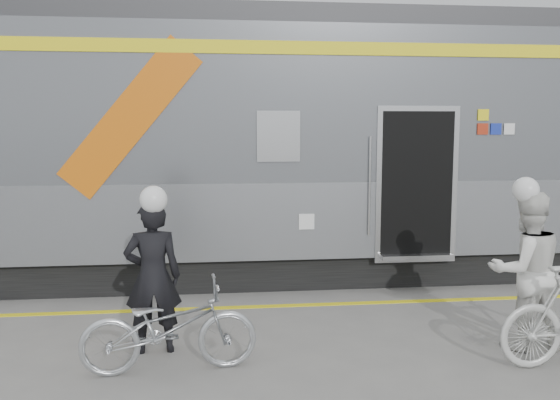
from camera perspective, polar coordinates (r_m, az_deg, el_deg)
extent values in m
plane|color=slate|center=(6.16, 8.54, -15.78)|extent=(90.00, 90.00, 0.00)
cube|color=black|center=(9.93, -2.28, -5.33)|extent=(24.00, 2.70, 0.50)
cube|color=#9EA0A5|center=(9.79, -2.30, -0.75)|extent=(24.00, 3.00, 1.10)
cube|color=slate|center=(9.70, -2.35, 8.95)|extent=(24.00, 3.00, 2.20)
cube|color=#38383A|center=(9.82, -2.39, 16.25)|extent=(24.00, 2.64, 0.30)
cube|color=yellow|center=(8.26, -1.59, 14.49)|extent=(24.00, 0.02, 0.18)
cube|color=#DA630C|center=(8.23, -14.26, 7.67)|extent=(1.96, 0.01, 2.19)
cube|color=black|center=(8.21, -0.16, 6.15)|extent=(0.55, 0.02, 0.65)
cube|color=black|center=(8.90, 12.59, 1.54)|extent=(1.05, 0.45, 2.10)
cube|color=silver|center=(8.70, 13.05, 1.40)|extent=(1.20, 0.02, 2.25)
cylinder|color=silver|center=(8.48, 8.63, 1.36)|extent=(0.04, 0.04, 1.40)
cube|color=silver|center=(8.83, 12.94, -5.29)|extent=(1.05, 0.25, 0.06)
cube|color=yellow|center=(9.03, 18.98, 7.76)|extent=(0.16, 0.01, 0.16)
cube|color=#A72A13|center=(9.02, 18.93, 6.49)|extent=(0.16, 0.01, 0.16)
cube|color=#182CA2|center=(9.11, 20.07, 6.44)|extent=(0.16, 0.01, 0.16)
cube|color=silver|center=(9.20, 21.19, 6.40)|extent=(0.16, 0.01, 0.16)
cube|color=silver|center=(8.37, 2.57, -2.10)|extent=(0.22, 0.01, 0.22)
cube|color=yellow|center=(8.13, 4.56, -9.97)|extent=(24.00, 0.12, 0.01)
imported|color=black|center=(6.42, -12.14, -7.24)|extent=(0.62, 0.44, 1.63)
imported|color=#AFB3B7|center=(5.98, -10.62, -11.94)|extent=(1.75, 0.74, 0.90)
imported|color=white|center=(6.92, 22.57, -6.28)|extent=(0.84, 0.67, 1.70)
sphere|color=white|center=(6.26, -12.37, 1.26)|extent=(0.28, 0.28, 0.28)
sphere|color=white|center=(6.77, 22.97, 1.89)|extent=(0.27, 0.27, 0.27)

